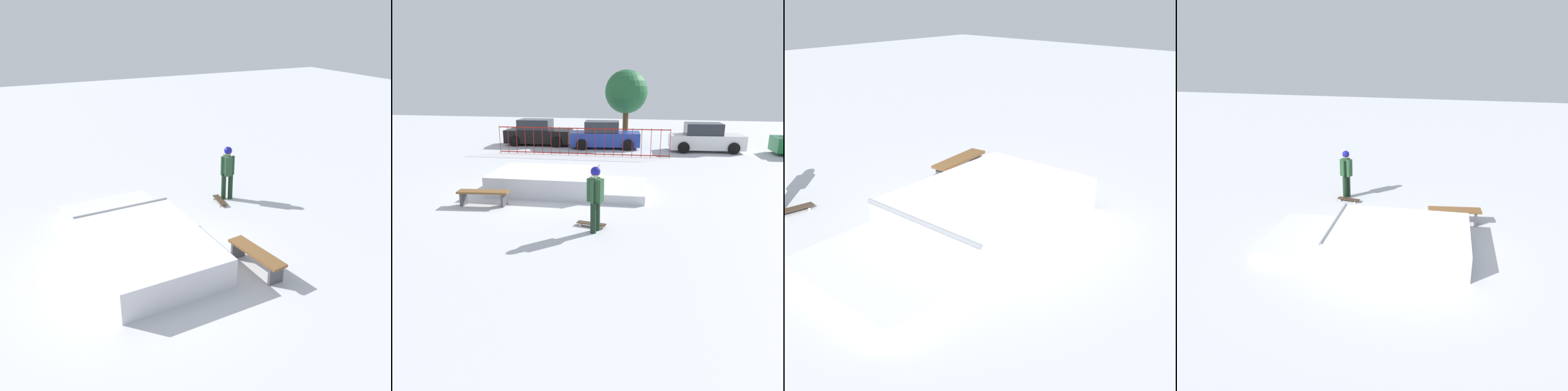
{
  "view_description": "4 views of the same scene",
  "coord_description": "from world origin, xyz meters",
  "views": [
    {
      "loc": [
        -8.0,
        2.86,
        5.47
      ],
      "look_at": [
        1.48,
        -1.77,
        0.9
      ],
      "focal_mm": 38.74,
      "sensor_mm": 36.0,
      "label": 1
    },
    {
      "loc": [
        4.33,
        -12.32,
        3.66
      ],
      "look_at": [
        2.53,
        -3.59,
        1.0
      ],
      "focal_mm": 34.1,
      "sensor_mm": 36.0,
      "label": 2
    },
    {
      "loc": [
        6.41,
        5.49,
        4.13
      ],
      "look_at": [
        0.38,
        0.01,
        0.6
      ],
      "focal_mm": 43.59,
      "sensor_mm": 36.0,
      "label": 3
    },
    {
      "loc": [
        -1.24,
        9.85,
        5.35
      ],
      "look_at": [
        1.32,
        -1.56,
        0.9
      ],
      "focal_mm": 37.98,
      "sensor_mm": 36.0,
      "label": 4
    }
  ],
  "objects": [
    {
      "name": "perimeter_fence",
      "position": [
        -0.0,
        7.09,
        0.77
      ],
      "size": [
        9.3,
        0.38,
        1.5
      ],
      "rotation": [
        0.0,
        0.0,
        0.04
      ],
      "color": "maroon",
      "rests_on": "ground"
    },
    {
      "name": "skateboard",
      "position": [
        2.53,
        -3.14,
        0.08
      ],
      "size": [
        0.82,
        0.35,
        0.09
      ],
      "rotation": [
        0.0,
        0.0,
        2.99
      ],
      "color": "#3F2D1E",
      "rests_on": "ground"
    },
    {
      "name": "parked_car_black",
      "position": [
        -3.54,
        10.2,
        0.72
      ],
      "size": [
        4.18,
        2.08,
        1.6
      ],
      "rotation": [
        0.0,
        0.0,
        0.05
      ],
      "color": "black",
      "rests_on": "ground"
    },
    {
      "name": "distant_tree",
      "position": [
        1.73,
        12.69,
        3.21
      ],
      "size": [
        2.77,
        2.77,
        4.63
      ],
      "color": "brown",
      "rests_on": "ground"
    },
    {
      "name": "park_bench",
      "position": [
        -1.14,
        -2.04,
        0.36
      ],
      "size": [
        1.64,
        0.61,
        0.48
      ],
      "rotation": [
        0.0,
        0.0,
        0.13
      ],
      "color": "brown",
      "rests_on": "ground"
    },
    {
      "name": "parked_car_blue",
      "position": [
        0.79,
        9.8,
        0.72
      ],
      "size": [
        4.28,
        2.32,
        1.6
      ],
      "rotation": [
        0.0,
        0.0,
        0.12
      ],
      "color": "#1E3899",
      "rests_on": "ground"
    },
    {
      "name": "skate_ramp",
      "position": [
        0.68,
        0.1,
        0.32
      ],
      "size": [
        5.5,
        2.81,
        0.74
      ],
      "rotation": [
        0.0,
        0.0,
        0.04
      ],
      "color": "silver",
      "rests_on": "ground"
    },
    {
      "name": "ground_plane",
      "position": [
        0.0,
        0.0,
        0.0
      ],
      "size": [
        60.0,
        60.0,
        0.0
      ],
      "primitive_type": "plane",
      "color": "silver"
    },
    {
      "name": "parked_car_white",
      "position": [
        6.62,
        9.82,
        0.72
      ],
      "size": [
        4.24,
        2.23,
        1.6
      ],
      "rotation": [
        0.0,
        0.0,
        0.1
      ],
      "color": "white",
      "rests_on": "ground"
    },
    {
      "name": "skater",
      "position": [
        2.7,
        -3.48,
        1.01
      ],
      "size": [
        0.43,
        0.43,
        1.73
      ],
      "rotation": [
        0.0,
        0.0,
        2.85
      ],
      "color": "black",
      "rests_on": "ground"
    }
  ]
}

